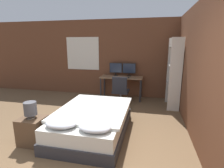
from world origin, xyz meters
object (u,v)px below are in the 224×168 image
keyboard (120,78)px  computer_mouse (129,78)px  monitor_right (129,69)px  desk (121,80)px  bookshelf (175,70)px  office_chair (120,93)px  bed (93,121)px  bedside_lamp (30,109)px  monitor_left (116,68)px  nightstand (33,131)px

keyboard → computer_mouse: size_ratio=5.12×
monitor_right → desk: bearing=-140.8°
computer_mouse → monitor_right: bearing=95.1°
bookshelf → monitor_right: bearing=152.8°
monitor_right → keyboard: size_ratio=1.25×
computer_mouse → office_chair: bearing=-109.3°
office_chair → computer_mouse: bearing=70.7°
desk → office_chair: size_ratio=1.55×
bed → computer_mouse: bearing=79.1°
bedside_lamp → bookshelf: bookshelf is taller
bookshelf → bedside_lamp: bearing=-136.7°
keyboard → office_chair: office_chair is taller
monitor_right → office_chair: (-0.14, -0.89, -0.64)m
keyboard → computer_mouse: bearing=0.0°
keyboard → monitor_left: bearing=121.7°
office_chair → bedside_lamp: bearing=-116.9°
monitor_right → bookshelf: 1.58m
bed → monitor_right: monitor_right is taller
bedside_lamp → keyboard: 3.19m
keyboard → computer_mouse: (0.27, 0.00, 0.01)m
keyboard → office_chair: 0.65m
bed → nightstand: 1.16m
keyboard → bookshelf: bookshelf is taller
nightstand → bookshelf: 3.93m
monitor_left → bookshelf: 2.01m
computer_mouse → office_chair: (-0.18, -0.50, -0.41)m
keyboard → computer_mouse: 0.27m
monitor_right → computer_mouse: bearing=-84.9°
bed → bedside_lamp: 1.24m
bed → monitor_right: size_ratio=4.58×
keyboard → desk: bearing=90.0°
bedside_lamp → bookshelf: 3.86m
nightstand → keyboard: 3.23m
desk → monitor_left: size_ratio=3.21×
bedside_lamp → computer_mouse: bearing=64.3°
bedside_lamp → bookshelf: size_ratio=0.15×
monitor_left → computer_mouse: monitor_left is taller
monitor_left → office_chair: monitor_left is taller
nightstand → monitor_right: size_ratio=1.16×
bookshelf → monitor_left: bearing=158.9°
monitor_left → bed: bearing=-88.9°
computer_mouse → desk: bearing=145.0°
nightstand → bookshelf: bookshelf is taller
nightstand → monitor_left: bearing=74.6°
nightstand → monitor_left: monitor_left is taller
desk → office_chair: office_chair is taller
nightstand → keyboard: bearing=68.7°
monitor_right → computer_mouse: 0.45m
nightstand → monitor_left: 3.56m
bedside_lamp → keyboard: (1.16, 2.97, 0.08)m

